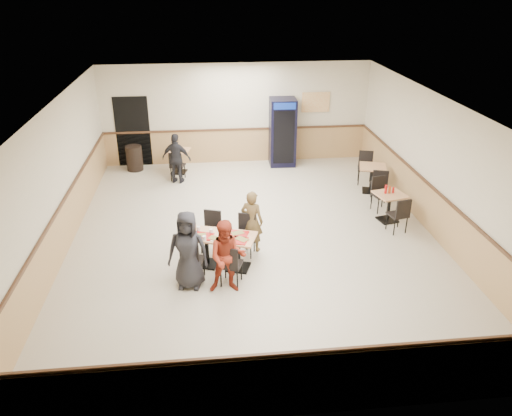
{
  "coord_description": "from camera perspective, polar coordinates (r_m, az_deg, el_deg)",
  "views": [
    {
      "loc": [
        -1.01,
        -9.72,
        5.3
      ],
      "look_at": [
        -0.01,
        -0.5,
        0.94
      ],
      "focal_mm": 35.0,
      "sensor_mm": 36.0,
      "label": 1
    }
  ],
  "objects": [
    {
      "name": "side_table_near",
      "position": [
        12.05,
        14.98,
        0.57
      ],
      "size": [
        0.77,
        0.77,
        0.69
      ],
      "rotation": [
        0.0,
        0.0,
        0.23
      ],
      "color": "black",
      "rests_on": "ground"
    },
    {
      "name": "pepsi_cooler",
      "position": [
        15.13,
        3.04,
        8.65
      ],
      "size": [
        0.79,
        0.8,
        2.02
      ],
      "rotation": [
        0.0,
        0.0,
        -0.04
      ],
      "color": "black",
      "rests_on": "ground"
    },
    {
      "name": "side_table_far_chair_south",
      "position": [
        13.1,
        13.89,
        2.71
      ],
      "size": [
        0.53,
        0.53,
        0.92
      ],
      "primitive_type": null,
      "rotation": [
        0.0,
        0.0,
        2.86
      ],
      "color": "black",
      "rests_on": "ground"
    },
    {
      "name": "main_table",
      "position": [
        9.84,
        -3.86,
        -4.35
      ],
      "size": [
        1.43,
        1.03,
        0.69
      ],
      "rotation": [
        0.0,
        0.0,
        -0.32
      ],
      "color": "black",
      "rests_on": "ground"
    },
    {
      "name": "side_table_far",
      "position": [
        13.6,
        13.12,
        3.73
      ],
      "size": [
        0.84,
        0.84,
        0.72
      ],
      "rotation": [
        0.0,
        0.0,
        -0.28
      ],
      "color": "black",
      "rests_on": "ground"
    },
    {
      "name": "trash_bin",
      "position": [
        15.24,
        -13.73,
        5.56
      ],
      "size": [
        0.47,
        0.47,
        0.74
      ],
      "primitive_type": "cylinder",
      "color": "black",
      "rests_on": "ground"
    },
    {
      "name": "ground",
      "position": [
        11.12,
        -0.25,
        -3.3
      ],
      "size": [
        10.0,
        10.0,
        0.0
      ],
      "primitive_type": "plane",
      "color": "beige",
      "rests_on": "ground"
    },
    {
      "name": "back_table_chair_lone",
      "position": [
        14.25,
        -8.96,
        4.89
      ],
      "size": [
        0.49,
        0.49,
        0.87
      ],
      "primitive_type": null,
      "rotation": [
        0.0,
        0.0,
        2.9
      ],
      "color": "black",
      "rests_on": "ground"
    },
    {
      "name": "diner_woman_right",
      "position": [
        8.98,
        -3.3,
        -5.61
      ],
      "size": [
        0.72,
        0.58,
        1.42
      ],
      "primitive_type": "imported",
      "rotation": [
        0.0,
        0.0,
        -0.06
      ],
      "color": "maroon",
      "rests_on": "ground"
    },
    {
      "name": "side_table_far_chair_north",
      "position": [
        14.12,
        12.38,
        4.5
      ],
      "size": [
        0.53,
        0.53,
        0.92
      ],
      "primitive_type": null,
      "rotation": [
        0.0,
        0.0,
        -0.28
      ],
      "color": "black",
      "rests_on": "ground"
    },
    {
      "name": "tabletop_clutter",
      "position": [
        9.67,
        -3.94,
        -3.2
      ],
      "size": [
        1.18,
        0.73,
        0.12
      ],
      "rotation": [
        0.0,
        0.0,
        -0.32
      ],
      "color": "#AD0D0B",
      "rests_on": "main_table"
    },
    {
      "name": "side_table_near_chair_north",
      "position": [
        12.53,
        14.12,
        1.52
      ],
      "size": [
        0.48,
        0.48,
        0.87
      ],
      "primitive_type": null,
      "rotation": [
        0.0,
        0.0,
        0.23
      ],
      "color": "black",
      "rests_on": "ground"
    },
    {
      "name": "diner_man_opposite",
      "position": [
        10.32,
        -0.48,
        -1.51
      ],
      "size": [
        0.58,
        0.51,
        1.34
      ],
      "primitive_type": "imported",
      "rotation": [
        0.0,
        0.0,
        2.67
      ],
      "color": "brown",
      "rests_on": "ground"
    },
    {
      "name": "condiment_caddy",
      "position": [
        11.96,
        14.93,
        2.05
      ],
      "size": [
        0.23,
        0.06,
        0.2
      ],
      "color": "#BD0E0D",
      "rests_on": "side_table_near"
    },
    {
      "name": "room_shell",
      "position": [
        13.44,
        6.18,
        4.44
      ],
      "size": [
        10.0,
        10.0,
        10.0
      ],
      "color": "silver",
      "rests_on": "ground"
    },
    {
      "name": "diner_woman_left",
      "position": [
        9.17,
        -7.78,
        -4.8
      ],
      "size": [
        0.82,
        0.61,
        1.51
      ],
      "primitive_type": "imported",
      "rotation": [
        0.0,
        0.0,
        -0.18
      ],
      "color": "#222227",
      "rests_on": "ground"
    },
    {
      "name": "side_table_near_chair_south",
      "position": [
        11.6,
        15.88,
        -0.65
      ],
      "size": [
        0.48,
        0.48,
        0.87
      ],
      "primitive_type": null,
      "rotation": [
        0.0,
        0.0,
        3.37
      ],
      "color": "black",
      "rests_on": "ground"
    },
    {
      "name": "lone_diner",
      "position": [
        13.94,
        -9.06,
        5.59
      ],
      "size": [
        0.89,
        0.6,
        1.4
      ],
      "primitive_type": "imported",
      "rotation": [
        0.0,
        0.0,
        2.8
      ],
      "color": "#222227",
      "rests_on": "ground"
    },
    {
      "name": "back_table",
      "position": [
        14.76,
        -8.89,
        5.7
      ],
      "size": [
        0.78,
        0.78,
        0.69
      ],
      "rotation": [
        0.0,
        0.0,
        -0.24
      ],
      "color": "black",
      "rests_on": "ground"
    },
    {
      "name": "main_chairs",
      "position": [
        9.86,
        -4.12,
        -4.43
      ],
      "size": [
        1.57,
        1.8,
        0.88
      ],
      "rotation": [
        0.0,
        0.0,
        -0.32
      ],
      "color": "black",
      "rests_on": "ground"
    }
  ]
}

